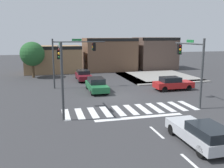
{
  "coord_description": "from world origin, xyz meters",
  "views": [
    {
      "loc": [
        -6.36,
        -23.01,
        5.95
      ],
      "look_at": [
        -0.17,
        1.03,
        1.1
      ],
      "focal_mm": 39.86,
      "sensor_mm": 36.0,
      "label": 1
    }
  ],
  "objects_px": {
    "car_silver": "(201,133)",
    "car_green": "(97,85)",
    "traffic_signal_southeast": "(191,59)",
    "car_maroon": "(83,75)",
    "traffic_signal_southwest": "(61,65)",
    "roadside_tree": "(32,54)",
    "car_red": "(173,83)",
    "traffic_signal_northwest": "(73,53)"
  },
  "relations": [
    {
      "from": "car_red",
      "to": "roadside_tree",
      "type": "distance_m",
      "value": 20.01
    },
    {
      "from": "car_red",
      "to": "car_maroon",
      "type": "xyz_separation_m",
      "value": [
        -8.74,
        8.45,
        -0.05
      ]
    },
    {
      "from": "traffic_signal_southeast",
      "to": "car_red",
      "type": "relative_size",
      "value": 1.34
    },
    {
      "from": "car_green",
      "to": "roadside_tree",
      "type": "bearing_deg",
      "value": -147.76
    },
    {
      "from": "traffic_signal_southwest",
      "to": "car_red",
      "type": "height_order",
      "value": "traffic_signal_southwest"
    },
    {
      "from": "car_silver",
      "to": "car_maroon",
      "type": "distance_m",
      "value": 22.01
    },
    {
      "from": "car_red",
      "to": "car_green",
      "type": "relative_size",
      "value": 0.91
    },
    {
      "from": "roadside_tree",
      "to": "car_red",
      "type": "bearing_deg",
      "value": -39.18
    },
    {
      "from": "car_green",
      "to": "car_maroon",
      "type": "relative_size",
      "value": 1.02
    },
    {
      "from": "car_green",
      "to": "roadside_tree",
      "type": "distance_m",
      "value": 13.5
    },
    {
      "from": "car_green",
      "to": "car_maroon",
      "type": "height_order",
      "value": "car_green"
    },
    {
      "from": "traffic_signal_southwest",
      "to": "car_red",
      "type": "xyz_separation_m",
      "value": [
        12.36,
        5.64,
        -3.07
      ]
    },
    {
      "from": "traffic_signal_southwest",
      "to": "car_green",
      "type": "height_order",
      "value": "traffic_signal_southwest"
    },
    {
      "from": "car_red",
      "to": "roadside_tree",
      "type": "xyz_separation_m",
      "value": [
        -15.38,
        12.53,
        2.64
      ]
    },
    {
      "from": "traffic_signal_southeast",
      "to": "car_red",
      "type": "bearing_deg",
      "value": -13.12
    },
    {
      "from": "traffic_signal_southwest",
      "to": "roadside_tree",
      "type": "height_order",
      "value": "traffic_signal_southwest"
    },
    {
      "from": "traffic_signal_southeast",
      "to": "car_green",
      "type": "xyz_separation_m",
      "value": [
        -7.05,
        6.77,
        -3.18
      ]
    },
    {
      "from": "traffic_signal_southeast",
      "to": "traffic_signal_northwest",
      "type": "xyz_separation_m",
      "value": [
        -9.25,
        9.55,
        0.05
      ]
    },
    {
      "from": "car_red",
      "to": "car_green",
      "type": "distance_m",
      "value": 8.42
    },
    {
      "from": "traffic_signal_southeast",
      "to": "car_maroon",
      "type": "distance_m",
      "value": 16.1
    },
    {
      "from": "car_silver",
      "to": "car_green",
      "type": "relative_size",
      "value": 0.95
    },
    {
      "from": "roadside_tree",
      "to": "car_silver",
      "type": "bearing_deg",
      "value": -68.81
    },
    {
      "from": "traffic_signal_southwest",
      "to": "roadside_tree",
      "type": "distance_m",
      "value": 18.43
    },
    {
      "from": "traffic_signal_southwest",
      "to": "car_red",
      "type": "distance_m",
      "value": 13.93
    },
    {
      "from": "traffic_signal_northwest",
      "to": "roadside_tree",
      "type": "relative_size",
      "value": 1.18
    },
    {
      "from": "traffic_signal_northwest",
      "to": "car_silver",
      "type": "relative_size",
      "value": 1.37
    },
    {
      "from": "car_maroon",
      "to": "traffic_signal_southeast",
      "type": "bearing_deg",
      "value": 28.3
    },
    {
      "from": "traffic_signal_southeast",
      "to": "roadside_tree",
      "type": "bearing_deg",
      "value": 38.14
    },
    {
      "from": "traffic_signal_southeast",
      "to": "traffic_signal_northwest",
      "type": "bearing_deg",
      "value": 44.09
    },
    {
      "from": "car_red",
      "to": "car_maroon",
      "type": "height_order",
      "value": "car_red"
    },
    {
      "from": "traffic_signal_southeast",
      "to": "roadside_tree",
      "type": "relative_size",
      "value": 1.12
    },
    {
      "from": "roadside_tree",
      "to": "traffic_signal_northwest",
      "type": "bearing_deg",
      "value": -60.02
    },
    {
      "from": "car_green",
      "to": "car_maroon",
      "type": "distance_m",
      "value": 7.12
    },
    {
      "from": "traffic_signal_southeast",
      "to": "car_silver",
      "type": "height_order",
      "value": "traffic_signal_southeast"
    },
    {
      "from": "traffic_signal_southwest",
      "to": "car_maroon",
      "type": "xyz_separation_m",
      "value": [
        3.62,
        14.09,
        -3.12
      ]
    },
    {
      "from": "traffic_signal_southwest",
      "to": "car_green",
      "type": "relative_size",
      "value": 1.17
    },
    {
      "from": "car_maroon",
      "to": "car_red",
      "type": "bearing_deg",
      "value": 45.98
    },
    {
      "from": "traffic_signal_northwest",
      "to": "car_red",
      "type": "relative_size",
      "value": 1.42
    },
    {
      "from": "car_silver",
      "to": "car_green",
      "type": "bearing_deg",
      "value": 11.41
    },
    {
      "from": "traffic_signal_southeast",
      "to": "car_maroon",
      "type": "bearing_deg",
      "value": 28.3
    },
    {
      "from": "traffic_signal_northwest",
      "to": "car_green",
      "type": "distance_m",
      "value": 4.8
    },
    {
      "from": "roadside_tree",
      "to": "traffic_signal_southeast",
      "type": "bearing_deg",
      "value": -51.86
    }
  ]
}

